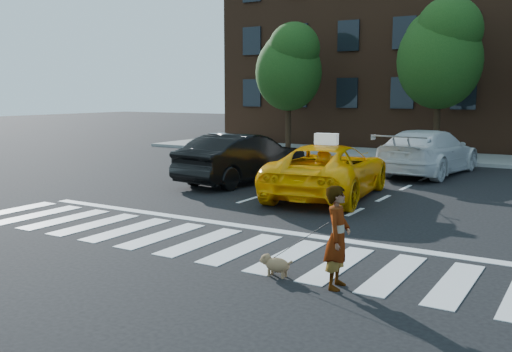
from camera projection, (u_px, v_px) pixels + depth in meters
The scene contains 13 objects.
ground at pixel (200, 242), 11.55m from camera, with size 120.00×120.00×0.00m, color black.
crosswalk at pixel (200, 242), 11.55m from camera, with size 13.00×2.40×0.01m, color silver.
stop_line at pixel (243, 226), 12.91m from camera, with size 12.00×0.30×0.01m, color silver.
sidewalk_far at pixel (427, 157), 26.36m from camera, with size 30.00×4.00×0.15m, color slate.
building at pixel (467, 39), 31.86m from camera, with size 26.00×10.00×12.00m, color #492A1A.
tree_left at pixel (289, 64), 28.87m from camera, with size 3.39×3.38×6.50m.
tree_mid at pixel (441, 50), 24.97m from camera, with size 3.69×3.69×7.10m.
taxi at pixel (329, 170), 16.55m from camera, with size 2.55×5.53×1.54m, color #FAAB05.
black_sedan at pixel (243, 158), 19.11m from camera, with size 1.76×5.05×1.66m, color black.
white_suv at pixel (428, 152), 21.07m from camera, with size 2.33×5.73×1.66m, color silver.
woman at pixel (338, 237), 8.74m from camera, with size 0.59×0.38×1.61m, color #999999.
dog at pixel (275, 264), 9.39m from camera, with size 0.61×0.23×0.35m.
taxi_sign at pixel (326, 139), 16.24m from camera, with size 0.65×0.28×0.32m, color white.
Camera 1 is at (6.78, -9.03, 3.00)m, focal length 40.00 mm.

